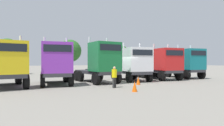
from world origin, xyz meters
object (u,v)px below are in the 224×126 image
(semi_truck_yellow, at_px, (8,64))
(traffic_cone_far, at_px, (135,86))
(visitor_in_hivis, at_px, (114,76))
(traffic_cone_mid, at_px, (138,81))
(semi_truck_teal, at_px, (188,63))
(semi_truck_red, at_px, (164,64))
(semi_truck_white, at_px, (135,64))
(semi_truck_purple, at_px, (56,63))
(semi_truck_green, at_px, (101,62))

(semi_truck_yellow, bearing_deg, traffic_cone_far, 47.26)
(visitor_in_hivis, distance_m, traffic_cone_mid, 2.98)
(traffic_cone_far, bearing_deg, semi_truck_teal, 26.38)
(semi_truck_red, height_order, semi_truck_teal, semi_truck_teal)
(semi_truck_white, height_order, semi_truck_teal, semi_truck_teal)
(semi_truck_red, distance_m, traffic_cone_mid, 6.25)
(semi_truck_teal, distance_m, visitor_in_hivis, 12.77)
(semi_truck_red, distance_m, semi_truck_teal, 3.95)
(semi_truck_yellow, height_order, traffic_cone_far, semi_truck_yellow)
(semi_truck_yellow, relative_size, semi_truck_purple, 1.01)
(visitor_in_hivis, bearing_deg, semi_truck_teal, 73.69)
(semi_truck_white, distance_m, semi_truck_red, 3.89)
(semi_truck_red, relative_size, traffic_cone_mid, 9.11)
(semi_truck_green, xyz_separation_m, traffic_cone_mid, (2.28, -2.76, -1.60))
(semi_truck_yellow, bearing_deg, semi_truck_purple, 89.01)
(semi_truck_white, bearing_deg, traffic_cone_mid, -19.48)
(semi_truck_white, xyz_separation_m, semi_truck_teal, (7.83, -0.09, 0.05))
(semi_truck_white, xyz_separation_m, visitor_in_hivis, (-4.41, -3.61, -0.85))
(semi_truck_purple, distance_m, visitor_in_hivis, 5.28)
(traffic_cone_mid, bearing_deg, traffic_cone_far, -129.17)
(semi_truck_yellow, distance_m, semi_truck_teal, 19.52)
(semi_truck_yellow, relative_size, semi_truck_white, 1.01)
(semi_truck_purple, xyz_separation_m, traffic_cone_mid, (6.44, -2.97, -1.52))
(semi_truck_green, distance_m, semi_truck_red, 7.75)
(semi_truck_white, xyz_separation_m, traffic_cone_mid, (-1.58, -2.84, -1.43))
(semi_truck_red, distance_m, visitor_in_hivis, 9.02)
(semi_truck_white, relative_size, semi_truck_red, 0.93)
(semi_truck_yellow, relative_size, semi_truck_teal, 1.02)
(traffic_cone_mid, xyz_separation_m, traffic_cone_far, (-2.62, -3.21, -0.01))
(semi_truck_yellow, distance_m, visitor_in_hivis, 8.14)
(traffic_cone_far, bearing_deg, traffic_cone_mid, 50.83)
(traffic_cone_mid, bearing_deg, semi_truck_white, 60.88)
(semi_truck_purple, distance_m, traffic_cone_mid, 7.26)
(semi_truck_white, bearing_deg, visitor_in_hivis, -41.07)
(semi_truck_yellow, height_order, semi_truck_white, semi_truck_yellow)
(semi_truck_white, bearing_deg, semi_truck_teal, 99.02)
(semi_truck_red, distance_m, traffic_cone_far, 10.10)
(semi_truck_green, bearing_deg, semi_truck_purple, -95.29)
(semi_truck_green, bearing_deg, traffic_cone_far, -5.65)
(semi_truck_yellow, distance_m, semi_truck_red, 15.57)
(visitor_in_hivis, bearing_deg, semi_truck_purple, -168.25)
(semi_truck_white, bearing_deg, semi_truck_yellow, -79.99)
(traffic_cone_far, bearing_deg, semi_truck_purple, 121.75)
(semi_truck_purple, xyz_separation_m, semi_truck_white, (8.03, -0.13, -0.09))
(semi_truck_teal, xyz_separation_m, visitor_in_hivis, (-12.24, -3.52, -0.89))
(semi_truck_teal, relative_size, traffic_cone_mid, 8.37)
(traffic_cone_mid, bearing_deg, visitor_in_hivis, -164.89)
(semi_truck_teal, bearing_deg, traffic_cone_far, -55.32)
(semi_truck_red, relative_size, visitor_in_hivis, 4.03)
(semi_truck_white, height_order, traffic_cone_mid, semi_truck_white)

